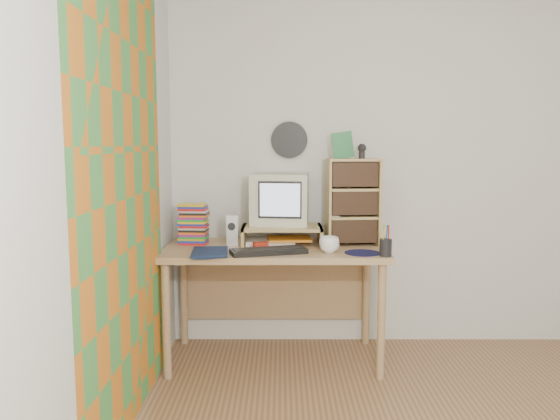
{
  "coord_description": "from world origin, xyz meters",
  "views": [
    {
      "loc": [
        -0.98,
        -2.05,
        1.41
      ],
      "look_at": [
        -0.99,
        1.33,
        0.99
      ],
      "focal_mm": 35.0,
      "sensor_mm": 36.0,
      "label": 1
    }
  ],
  "objects_px": {
    "keyboard": "(269,251)",
    "mug": "(329,245)",
    "dvd_stack": "(194,225)",
    "cd_rack": "(353,202)",
    "desk": "(274,265)",
    "crt_monitor": "(280,199)",
    "diary": "(192,250)"
  },
  "relations": [
    {
      "from": "diary",
      "to": "crt_monitor",
      "type": "bearing_deg",
      "value": 32.71
    },
    {
      "from": "crt_monitor",
      "to": "cd_rack",
      "type": "bearing_deg",
      "value": 0.73
    },
    {
      "from": "crt_monitor",
      "to": "dvd_stack",
      "type": "bearing_deg",
      "value": -168.69
    },
    {
      "from": "desk",
      "to": "cd_rack",
      "type": "distance_m",
      "value": 0.66
    },
    {
      "from": "crt_monitor",
      "to": "diary",
      "type": "relative_size",
      "value": 1.37
    },
    {
      "from": "dvd_stack",
      "to": "diary",
      "type": "xyz_separation_m",
      "value": [
        0.05,
        -0.36,
        -0.1
      ]
    },
    {
      "from": "crt_monitor",
      "to": "diary",
      "type": "xyz_separation_m",
      "value": [
        -0.52,
        -0.4,
        -0.26
      ]
    },
    {
      "from": "keyboard",
      "to": "cd_rack",
      "type": "distance_m",
      "value": 0.68
    },
    {
      "from": "crt_monitor",
      "to": "mug",
      "type": "bearing_deg",
      "value": -40.38
    },
    {
      "from": "dvd_stack",
      "to": "mug",
      "type": "height_order",
      "value": "dvd_stack"
    },
    {
      "from": "keyboard",
      "to": "diary",
      "type": "height_order",
      "value": "diary"
    },
    {
      "from": "desk",
      "to": "crt_monitor",
      "type": "height_order",
      "value": "crt_monitor"
    },
    {
      "from": "keyboard",
      "to": "dvd_stack",
      "type": "distance_m",
      "value": 0.61
    },
    {
      "from": "desk",
      "to": "dvd_stack",
      "type": "height_order",
      "value": "dvd_stack"
    },
    {
      "from": "desk",
      "to": "crt_monitor",
      "type": "relative_size",
      "value": 3.93
    },
    {
      "from": "crt_monitor",
      "to": "dvd_stack",
      "type": "height_order",
      "value": "crt_monitor"
    },
    {
      "from": "keyboard",
      "to": "mug",
      "type": "bearing_deg",
      "value": -9.51
    },
    {
      "from": "mug",
      "to": "diary",
      "type": "xyz_separation_m",
      "value": [
        -0.82,
        -0.07,
        -0.02
      ]
    },
    {
      "from": "crt_monitor",
      "to": "mug",
      "type": "xyz_separation_m",
      "value": [
        0.3,
        -0.33,
        -0.24
      ]
    },
    {
      "from": "dvd_stack",
      "to": "keyboard",
      "type": "bearing_deg",
      "value": -29.25
    },
    {
      "from": "dvd_stack",
      "to": "mug",
      "type": "xyz_separation_m",
      "value": [
        0.87,
        -0.29,
        -0.08
      ]
    },
    {
      "from": "desk",
      "to": "mug",
      "type": "height_order",
      "value": "mug"
    },
    {
      "from": "desk",
      "to": "diary",
      "type": "xyz_separation_m",
      "value": [
        -0.49,
        -0.31,
        0.16
      ]
    },
    {
      "from": "keyboard",
      "to": "dvd_stack",
      "type": "relative_size",
      "value": 1.8
    },
    {
      "from": "desk",
      "to": "mug",
      "type": "distance_m",
      "value": 0.45
    },
    {
      "from": "keyboard",
      "to": "cd_rack",
      "type": "relative_size",
      "value": 0.81
    },
    {
      "from": "desk",
      "to": "crt_monitor",
      "type": "xyz_separation_m",
      "value": [
        0.04,
        0.09,
        0.42
      ]
    },
    {
      "from": "desk",
      "to": "cd_rack",
      "type": "height_order",
      "value": "cd_rack"
    },
    {
      "from": "cd_rack",
      "to": "keyboard",
      "type": "bearing_deg",
      "value": -154.26
    },
    {
      "from": "keyboard",
      "to": "mug",
      "type": "relative_size",
      "value": 3.77
    },
    {
      "from": "cd_rack",
      "to": "dvd_stack",
      "type": "bearing_deg",
      "value": 174.84
    },
    {
      "from": "dvd_stack",
      "to": "diary",
      "type": "relative_size",
      "value": 0.97
    }
  ]
}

